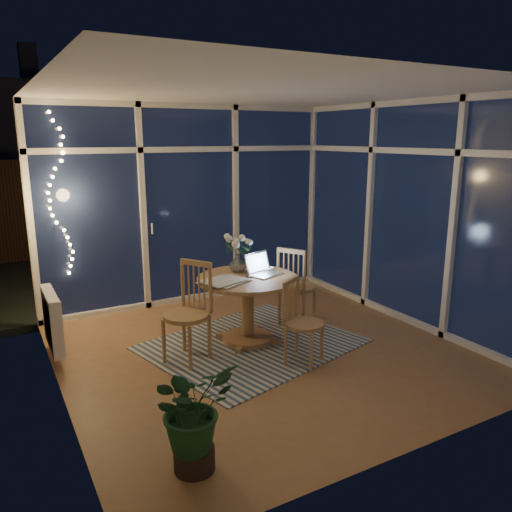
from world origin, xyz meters
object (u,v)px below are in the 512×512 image
potted_plant (193,418)px  dining_table (248,310)px  chair_left (186,313)px  chair_right (297,285)px  laptop (266,263)px  flower_vase (238,263)px  chair_front (304,322)px

potted_plant → dining_table: bearing=52.3°
dining_table → chair_left: size_ratio=1.06×
dining_table → chair_right: (0.75, 0.17, 0.12)m
dining_table → potted_plant: 2.18m
dining_table → laptop: 0.54m
chair_left → potted_plant: chair_left is taller
chair_left → dining_table: bearing=69.1°
chair_right → flower_vase: 0.82m
chair_front → laptop: laptop is taller
chair_front → flower_vase: size_ratio=4.09×
chair_left → chair_front: 1.16m
chair_right → laptop: (-0.53, -0.18, 0.37)m
flower_vase → chair_left: bearing=-153.6°
chair_right → potted_plant: bearing=101.3°
laptop → dining_table: bearing=157.6°
dining_table → chair_left: (-0.76, -0.14, 0.14)m
potted_plant → chair_right: bearing=42.2°
chair_right → laptop: size_ratio=2.83×
chair_right → potted_plant: 2.81m
laptop → flower_vase: (-0.21, 0.26, -0.02)m
chair_right → potted_plant: (-2.08, -1.89, -0.11)m
chair_front → flower_vase: flower_vase is taller
laptop → flower_vase: bearing=110.3°
dining_table → chair_left: 0.78m
flower_vase → potted_plant: flower_vase is taller
chair_left → chair_right: (1.51, 0.30, -0.02)m
dining_table → chair_right: size_ratio=1.10×
chair_left → chair_right: bearing=70.1°
dining_table → laptop: (0.22, -0.01, 0.49)m
potted_plant → flower_vase: bearing=55.7°
chair_right → chair_front: chair_right is taller
dining_table → chair_front: (0.24, -0.73, 0.06)m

